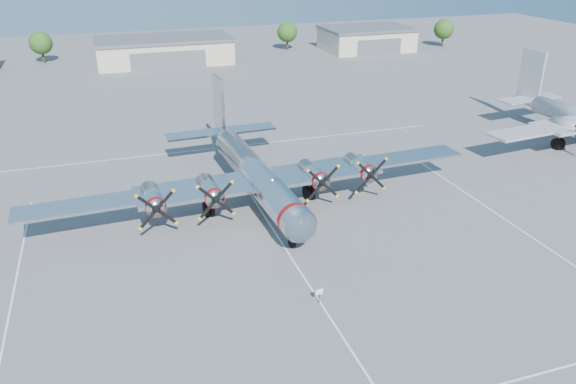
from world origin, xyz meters
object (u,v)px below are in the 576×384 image
object	(u,v)px
tree_west	(41,43)
hangar_center	(164,50)
tree_far_east	(444,29)
main_bomber_b29	(254,199)
tree_east	(287,32)
info_placard	(319,293)
hangar_east	(366,38)

from	to	relation	value
tree_west	hangar_center	bearing A→B (deg)	-17.82
tree_far_east	main_bomber_b29	size ratio (longest dim) A/B	0.15
tree_west	tree_east	size ratio (longest dim) A/B	1.00
tree_east	info_placard	size ratio (longest dim) A/B	5.52
main_bomber_b29	info_placard	world-z (taller)	main_bomber_b29
tree_west	main_bomber_b29	size ratio (longest dim) A/B	0.15
tree_far_east	main_bomber_b29	world-z (taller)	tree_far_east
tree_east	tree_west	bearing A→B (deg)	177.92
hangar_east	tree_far_east	bearing A→B (deg)	-5.61
hangar_east	tree_far_east	size ratio (longest dim) A/B	3.10
tree_east	hangar_east	bearing A→B (deg)	-18.54
tree_west	tree_east	bearing A→B (deg)	-2.08
hangar_east	info_placard	world-z (taller)	hangar_east
hangar_east	main_bomber_b29	distance (m)	87.66
tree_west	tree_far_east	distance (m)	93.54
tree_west	main_bomber_b29	xyz separation A→B (m)	(25.12, -81.42, -4.22)
main_bomber_b29	hangar_east	bearing A→B (deg)	54.11
hangar_center	hangar_east	world-z (taller)	same
hangar_east	tree_west	distance (m)	73.46
hangar_center	tree_west	bearing A→B (deg)	162.18
hangar_east	info_placard	distance (m)	104.36
tree_far_east	info_placard	xyz separation A→B (m)	(-68.10, -90.63, -3.38)
tree_west	tree_east	world-z (taller)	same
tree_far_east	hangar_center	bearing A→B (deg)	178.35
info_placard	tree_west	bearing A→B (deg)	96.30
hangar_center	main_bomber_b29	size ratio (longest dim) A/B	0.63
hangar_center	hangar_east	size ratio (longest dim) A/B	1.39
hangar_east	main_bomber_b29	bearing A→B (deg)	-123.12
hangar_center	info_placard	xyz separation A→B (m)	(-0.10, -92.59, -1.87)
tree_far_east	main_bomber_b29	distance (m)	98.62
tree_east	info_placard	world-z (taller)	tree_east
tree_east	info_placard	xyz separation A→B (m)	(-30.10, -98.63, -3.38)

